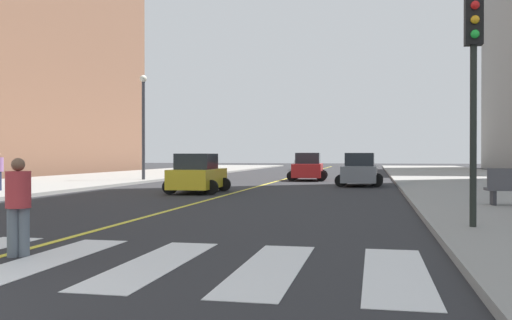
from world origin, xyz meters
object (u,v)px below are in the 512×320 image
(car_yellow_fourth, at_px, (198,174))
(traffic_light_near_corner, at_px, (474,66))
(car_white_nearest, at_px, (305,162))
(pedestrian_crossing, at_px, (18,202))
(street_lamp, at_px, (143,117))
(car_gray_third, at_px, (360,170))
(car_red_second, at_px, (308,168))

(car_yellow_fourth, height_order, traffic_light_near_corner, traffic_light_near_corner)
(car_white_nearest, bearing_deg, car_yellow_fourth, -89.14)
(pedestrian_crossing, bearing_deg, street_lamp, -103.00)
(car_gray_third, relative_size, pedestrian_crossing, 2.48)
(car_yellow_fourth, bearing_deg, pedestrian_crossing, -84.69)
(traffic_light_near_corner, bearing_deg, car_white_nearest, -79.37)
(street_lamp, bearing_deg, car_gray_third, -7.99)
(car_red_second, distance_m, car_gray_third, 6.92)
(car_red_second, height_order, car_yellow_fourth, car_red_second)
(traffic_light_near_corner, xyz_separation_m, street_lamp, (-16.02, 20.50, 0.48))
(car_white_nearest, xyz_separation_m, car_gray_third, (6.78, -32.35, -0.03))
(car_yellow_fourth, distance_m, traffic_light_near_corner, 15.18)
(car_white_nearest, xyz_separation_m, street_lamp, (-6.44, -30.49, 3.17))
(traffic_light_near_corner, height_order, pedestrian_crossing, traffic_light_near_corner)
(car_white_nearest, bearing_deg, car_red_second, -81.89)
(street_lamp, bearing_deg, pedestrian_crossing, -71.61)
(car_gray_third, xyz_separation_m, street_lamp, (-13.23, 1.86, 3.19))
(car_gray_third, distance_m, car_yellow_fourth, 9.98)
(pedestrian_crossing, bearing_deg, traffic_light_near_corner, 177.86)
(pedestrian_crossing, bearing_deg, car_yellow_fourth, -114.52)
(car_white_nearest, distance_m, car_yellow_fourth, 39.60)
(car_yellow_fourth, bearing_deg, car_white_nearest, 88.32)
(car_gray_third, xyz_separation_m, car_yellow_fourth, (-6.86, -7.25, -0.02))
(traffic_light_near_corner, xyz_separation_m, pedestrian_crossing, (-7.76, -4.34, -2.65))
(car_gray_third, bearing_deg, traffic_light_near_corner, 99.61)
(car_red_second, height_order, pedestrian_crossing, car_red_second)
(car_gray_third, xyz_separation_m, traffic_light_near_corner, (2.79, -18.64, 2.71))
(pedestrian_crossing, xyz_separation_m, street_lamp, (-8.26, 24.84, 3.13))
(car_yellow_fourth, bearing_deg, traffic_light_near_corner, -51.29)
(car_red_second, relative_size, street_lamp, 0.64)
(street_lamp, bearing_deg, car_white_nearest, 78.06)
(car_white_nearest, relative_size, car_gray_third, 1.03)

